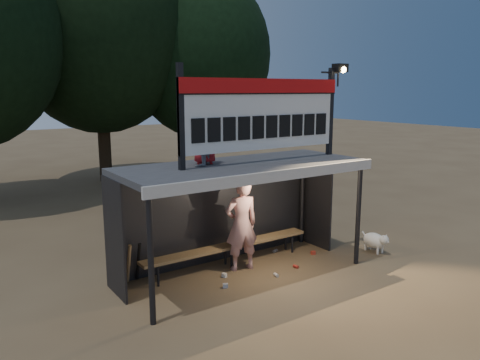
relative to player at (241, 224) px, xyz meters
name	(u,v)px	position (x,y,z in m)	size (l,w,h in m)	color
ground	(243,274)	(-0.13, -0.25, -0.99)	(80.00, 80.00, 0.00)	brown
player	(241,224)	(0.00, 0.00, 0.00)	(0.72, 0.47, 1.97)	silver
child_a	(199,136)	(-0.99, -0.03, 1.91)	(0.56, 0.43, 1.14)	gray
child_b	(204,136)	(-0.79, 0.13, 1.89)	(0.54, 0.35, 1.11)	#A7191E
dugout_shelter	(236,185)	(-0.13, -0.01, 0.86)	(5.10, 2.08, 2.32)	#37373A
scoreboard_assembly	(266,111)	(0.42, -0.26, 2.34)	(4.10, 0.27, 1.99)	black
bench	(228,247)	(-0.13, 0.30, -0.55)	(4.00, 0.35, 0.48)	olive
tree_mid	(98,27)	(0.87, 11.25, 5.18)	(7.22, 7.22, 10.36)	black
tree_right	(200,55)	(4.87, 10.25, 4.20)	(6.08, 6.08, 8.72)	#302215
dog	(376,241)	(3.19, -0.90, -0.71)	(0.36, 0.81, 0.49)	silver
bats	(129,264)	(-2.27, 0.57, -0.56)	(0.48, 0.33, 0.84)	#A2764C
litter	(270,267)	(0.51, -0.32, -0.95)	(2.79, 1.26, 0.08)	#B0301E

